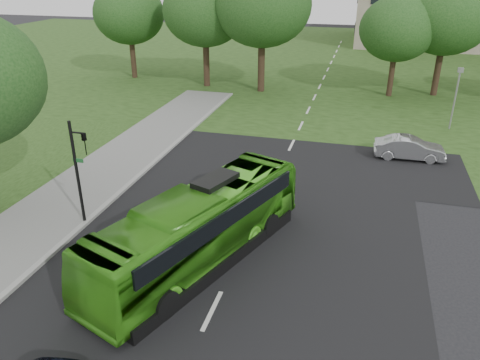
{
  "coord_description": "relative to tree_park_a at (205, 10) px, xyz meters",
  "views": [
    {
      "loc": [
        4.05,
        -13.48,
        10.39
      ],
      "look_at": [
        -0.88,
        4.81,
        1.6
      ],
      "focal_mm": 35.0,
      "sensor_mm": 36.0,
      "label": 1
    }
  ],
  "objects": [
    {
      "name": "sedan",
      "position": [
        17.17,
        -13.97,
        -6.03
      ],
      "size": [
        4.01,
        1.52,
        1.3
      ],
      "primitive_type": "imported",
      "rotation": [
        0.0,
        0.0,
        1.61
      ],
      "color": "#BBBCC0",
      "rests_on": "ground"
    },
    {
      "name": "ground",
      "position": [
        10.22,
        -27.59,
        -6.68
      ],
      "size": [
        160.0,
        160.0,
        0.0
      ],
      "primitive_type": "plane",
      "color": "black",
      "rests_on": "ground"
    },
    {
      "name": "tree_park_a",
      "position": [
        0.0,
        0.0,
        0.0
      ],
      "size": [
        7.41,
        7.41,
        9.85
      ],
      "color": "black",
      "rests_on": "ground"
    },
    {
      "name": "bus",
      "position": [
        8.86,
        -26.9,
        -5.24
      ],
      "size": [
        5.93,
        10.58,
        2.89
      ],
      "primitive_type": "imported",
      "rotation": [
        0.0,
        0.0,
        -0.36
      ],
      "color": "#409C1C",
      "rests_on": "ground"
    },
    {
      "name": "tree_park_d",
      "position": [
        20.1,
        1.94,
        -0.24
      ],
      "size": [
        7.2,
        7.2,
        9.52
      ],
      "color": "black",
      "rests_on": "ground"
    },
    {
      "name": "tree_park_c",
      "position": [
        16.34,
        0.62,
        -1.14
      ],
      "size": [
        6.16,
        6.16,
        8.18
      ],
      "color": "black",
      "rests_on": "ground"
    },
    {
      "name": "tree_park_f",
      "position": [
        -8.12,
        1.44,
        -0.62
      ],
      "size": [
        6.68,
        6.68,
        8.91
      ],
      "color": "black",
      "rests_on": "ground"
    },
    {
      "name": "camera_pole",
      "position": [
        20.22,
        -7.59,
        -3.97
      ],
      "size": [
        0.35,
        0.31,
        4.21
      ],
      "rotation": [
        0.0,
        0.0,
        0.03
      ],
      "color": "gray",
      "rests_on": "ground"
    },
    {
      "name": "traffic_light",
      "position": [
        3.16,
        -25.59,
        -3.93
      ],
      "size": [
        0.76,
        0.23,
        4.7
      ],
      "rotation": [
        0.0,
        0.0,
        -0.35
      ],
      "color": "black",
      "rests_on": "ground"
    },
    {
      "name": "street_surfaces",
      "position": [
        9.84,
        -4.84,
        -6.66
      ],
      "size": [
        120.0,
        120.0,
        0.15
      ],
      "color": "black",
      "rests_on": "ground"
    },
    {
      "name": "tree_park_b",
      "position": [
        5.3,
        -0.62,
        0.61
      ],
      "size": [
        8.25,
        8.25,
        10.82
      ],
      "color": "black",
      "rests_on": "ground"
    }
  ]
}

